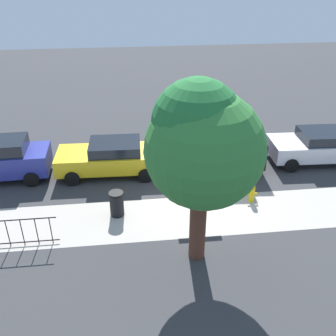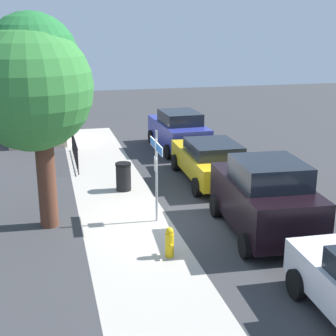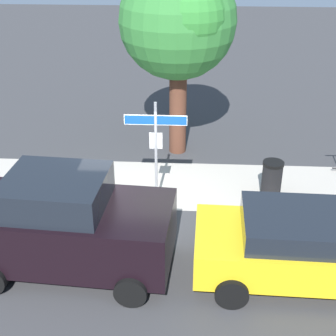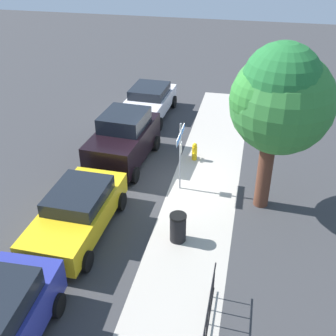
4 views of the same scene
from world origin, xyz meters
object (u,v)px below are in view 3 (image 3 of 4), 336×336
object	(u,v)px
trash_bin	(272,179)
street_sign	(156,137)
shade_tree	(181,15)
car_black	(69,225)
fire_hydrant	(69,182)
car_yellow	(308,246)

from	to	relation	value
trash_bin	street_sign	bearing A→B (deg)	-170.51
shade_tree	car_black	xyz separation A→B (m)	(-2.04, -5.86, -3.08)
car_black	fire_hydrant	xyz separation A→B (m)	(-0.76, 2.87, -0.67)
fire_hydrant	shade_tree	bearing A→B (deg)	46.98
shade_tree	trash_bin	world-z (taller)	shade_tree
fire_hydrant	car_black	bearing A→B (deg)	-75.26
car_black	car_yellow	world-z (taller)	car_black
trash_bin	car_black	bearing A→B (deg)	-145.05
shade_tree	trash_bin	bearing A→B (deg)	-47.11
shade_tree	car_yellow	distance (m)	7.37
shade_tree	fire_hydrant	size ratio (longest dim) A/B	7.59
street_sign	shade_tree	distance (m)	3.96
shade_tree	car_yellow	world-z (taller)	shade_tree
street_sign	shade_tree	xyz separation A→B (m)	(0.48, 3.19, 2.29)
car_black	shade_tree	bearing A→B (deg)	74.83
shade_tree	car_yellow	size ratio (longest dim) A/B	1.28
shade_tree	fire_hydrant	bearing A→B (deg)	-133.02
car_yellow	shade_tree	bearing A→B (deg)	116.43
street_sign	trash_bin	world-z (taller)	street_sign
car_yellow	trash_bin	xyz separation A→B (m)	(-0.25, 3.28, -0.30)
car_black	trash_bin	size ratio (longest dim) A/B	4.29
shade_tree	trash_bin	distance (m)	5.17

